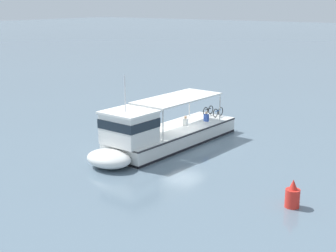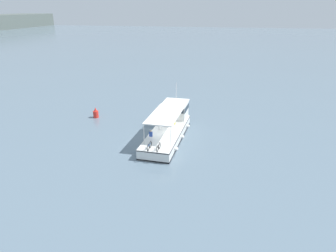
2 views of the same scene
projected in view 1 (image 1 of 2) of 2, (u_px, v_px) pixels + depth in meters
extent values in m
plane|color=slate|center=(182.00, 144.00, 32.91)|extent=(400.00, 400.00, 0.00)
cube|color=white|center=(173.00, 136.00, 32.83)|extent=(10.90, 3.56, 1.10)
ellipsoid|color=white|center=(109.00, 159.00, 28.15)|extent=(2.30, 3.02, 1.01)
cube|color=black|center=(173.00, 142.00, 32.95)|extent=(10.90, 3.60, 0.16)
cube|color=#2D2D33|center=(173.00, 130.00, 32.71)|extent=(10.90, 3.62, 0.10)
cube|color=white|center=(129.00, 128.00, 29.13)|extent=(2.69, 2.81, 1.90)
cube|color=#19232D|center=(129.00, 123.00, 29.04)|extent=(2.73, 2.87, 0.56)
cube|color=white|center=(129.00, 112.00, 28.87)|extent=(2.86, 2.97, 0.12)
cube|color=white|center=(178.00, 98.00, 32.52)|extent=(6.80, 3.17, 0.10)
cylinder|color=silver|center=(163.00, 126.00, 29.50)|extent=(0.08, 0.08, 2.00)
cylinder|color=silver|center=(131.00, 119.00, 31.15)|extent=(0.08, 0.08, 2.00)
cylinder|color=silver|center=(220.00, 108.00, 34.42)|extent=(0.08, 0.08, 2.00)
cylinder|color=silver|center=(189.00, 103.00, 36.06)|extent=(0.08, 0.08, 2.00)
cylinder|color=silver|center=(125.00, 94.00, 28.35)|extent=(0.06, 0.06, 2.20)
sphere|color=white|center=(120.00, 143.00, 31.35)|extent=(0.36, 0.36, 0.36)
sphere|color=white|center=(153.00, 133.00, 33.85)|extent=(0.36, 0.36, 0.36)
sphere|color=white|center=(179.00, 124.00, 36.19)|extent=(0.36, 0.36, 0.36)
torus|color=black|center=(216.00, 113.00, 35.78)|extent=(0.66, 0.08, 0.66)
torus|color=black|center=(221.00, 111.00, 36.31)|extent=(0.66, 0.08, 0.66)
cylinder|color=#1E478C|center=(218.00, 111.00, 36.01)|extent=(0.70, 0.08, 0.06)
torus|color=black|center=(206.00, 111.00, 36.32)|extent=(0.66, 0.08, 0.66)
torus|color=black|center=(211.00, 110.00, 36.85)|extent=(0.66, 0.08, 0.66)
cylinder|color=#232328|center=(208.00, 109.00, 36.56)|extent=(0.70, 0.08, 0.06)
cube|color=#2D4CA5|center=(206.00, 118.00, 33.76)|extent=(0.23, 0.33, 0.52)
sphere|color=beige|center=(206.00, 113.00, 33.67)|extent=(0.20, 0.20, 0.20)
cube|color=white|center=(185.00, 122.00, 32.50)|extent=(0.23, 0.33, 0.52)
sphere|color=tan|center=(186.00, 117.00, 32.41)|extent=(0.20, 0.20, 0.20)
cube|color=yellow|center=(154.00, 125.00, 31.71)|extent=(0.23, 0.33, 0.52)
sphere|color=#9E7051|center=(154.00, 120.00, 31.62)|extent=(0.20, 0.20, 0.20)
cylinder|color=red|center=(292.00, 198.00, 22.73)|extent=(0.70, 0.70, 0.90)
cone|color=red|center=(293.00, 184.00, 22.56)|extent=(0.42, 0.42, 0.50)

